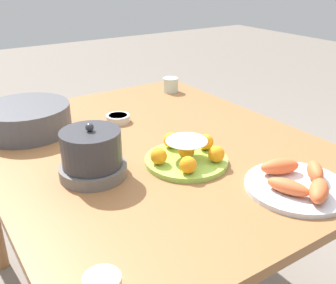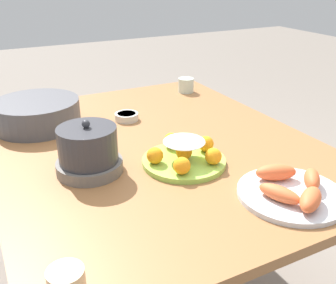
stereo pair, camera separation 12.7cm
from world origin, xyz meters
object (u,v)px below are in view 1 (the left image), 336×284
dining_table (152,167)px  cake_plate (187,154)px  seafood_platter (298,183)px  warming_pot (92,155)px  cup_near (171,85)px  serving_bowl (26,118)px  sauce_bowl (118,118)px

dining_table → cake_plate: 0.22m
dining_table → seafood_platter: (-0.47, -0.18, 0.11)m
warming_pot → seafood_platter: bearing=-131.2°
seafood_platter → warming_pot: size_ratio=1.44×
warming_pot → dining_table: bearing=-70.0°
cake_plate → cup_near: size_ratio=3.49×
serving_bowl → cup_near: bearing=-80.2°
dining_table → cup_near: (0.47, -0.39, 0.12)m
serving_bowl → sauce_bowl: serving_bowl is taller
dining_table → warming_pot: 0.31m
cup_near → cake_plate: bearing=150.2°
sauce_bowl → cup_near: bearing=-60.9°
cake_plate → seafood_platter: bearing=-151.4°
cup_near → warming_pot: 0.86m
dining_table → sauce_bowl: sauce_bowl is taller
cup_near → warming_pot: warming_pot is taller
cake_plate → serving_bowl: 0.63m
cake_plate → serving_bowl: (0.53, 0.34, 0.02)m
seafood_platter → cup_near: cup_near is taller
cake_plate → warming_pot: (0.09, 0.27, 0.04)m
warming_pot → sauce_bowl: bearing=-36.4°
sauce_bowl → seafood_platter: bearing=-166.0°
cake_plate → cup_near: 0.75m
cake_plate → dining_table: bearing=6.6°
serving_bowl → cup_near: (0.12, -0.72, -0.02)m
serving_bowl → sauce_bowl: size_ratio=3.42×
seafood_platter → serving_bowl: bearing=31.6°
seafood_platter → cup_near: size_ratio=3.83×
cake_plate → warming_pot: 0.29m
dining_table → serving_bowl: serving_bowl is taller
seafood_platter → warming_pot: bearing=48.8°
dining_table → serving_bowl: size_ratio=4.03×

